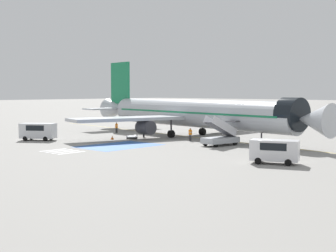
{
  "coord_description": "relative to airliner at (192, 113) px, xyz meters",
  "views": [
    {
      "loc": [
        43.15,
        -52.84,
        6.79
      ],
      "look_at": [
        -3.76,
        -2.3,
        1.67
      ],
      "focal_mm": 50.0,
      "sensor_mm": 36.0,
      "label": 1
    }
  ],
  "objects": [
    {
      "name": "apron_walkway_bar_0",
      "position": [
        -1.73,
        -22.89,
        -3.55
      ],
      "size": [
        0.44,
        3.6,
        0.01
      ],
      "primitive_type": "cube",
      "color": "silver",
      "rests_on": "ground_plane"
    },
    {
      "name": "baggage_cart",
      "position": [
        -5.11,
        -7.36,
        -3.3
      ],
      "size": [
        2.87,
        2.92,
        0.87
      ],
      "rotation": [
        0.0,
        0.0,
        0.75
      ],
      "color": "gray",
      "rests_on": "ground_plane"
    },
    {
      "name": "airliner",
      "position": [
        0.0,
        0.0,
        0.0
      ],
      "size": [
        46.67,
        35.76,
        11.99
      ],
      "rotation": [
        0.0,
        0.0,
        -1.72
      ],
      "color": "#B7BCC4",
      "rests_on": "ground_plane"
    },
    {
      "name": "boarding_stairs_forward",
      "position": [
        9.82,
        -6.08,
        -2.59
      ],
      "size": [
        2.88,
        5.46,
        3.86
      ],
      "rotation": [
        0.0,
        0.0,
        -0.15
      ],
      "color": "#ADB2BA",
      "rests_on": "ground_plane"
    },
    {
      "name": "ground_crew_2",
      "position": [
        -5.06,
        -5.06,
        -2.47
      ],
      "size": [
        0.25,
        0.44,
        1.87
      ],
      "rotation": [
        0.0,
        0.0,
        1.52
      ],
      "color": "black",
      "rests_on": "ground_plane"
    },
    {
      "name": "service_van_0",
      "position": [
        -12.51,
        -18.22,
        -2.15
      ],
      "size": [
        5.09,
        4.35,
        2.37
      ],
      "rotation": [
        0.0,
        0.0,
        2.16
      ],
      "color": "silver",
      "rests_on": "ground_plane"
    },
    {
      "name": "apron_walkway_bar_2",
      "position": [
        0.67,
        -22.89,
        -3.55
      ],
      "size": [
        0.44,
        3.6,
        0.01
      ],
      "primitive_type": "cube",
      "color": "silver",
      "rests_on": "ground_plane"
    },
    {
      "name": "fuel_tanker",
      "position": [
        -7.76,
        23.61,
        -1.87
      ],
      "size": [
        8.9,
        3.32,
        3.36
      ],
      "rotation": [
        0.0,
        0.0,
        -1.67
      ],
      "color": "#38383D",
      "rests_on": "ground_plane"
    },
    {
      "name": "ground_crew_1",
      "position": [
        -13.16,
        -3.36,
        -2.55
      ],
      "size": [
        0.45,
        0.48,
        1.74
      ],
      "rotation": [
        0.0,
        0.0,
        4.0
      ],
      "color": "black",
      "rests_on": "ground_plane"
    },
    {
      "name": "ground_plane",
      "position": [
        1.44,
        -0.41,
        -3.56
      ],
      "size": [
        600.0,
        600.0,
        0.0
      ],
      "primitive_type": "plane",
      "color": "gray"
    },
    {
      "name": "traffic_cone_0",
      "position": [
        -5.93,
        -10.42,
        -3.28
      ],
      "size": [
        0.49,
        0.49,
        0.55
      ],
      "color": "orange",
      "rests_on": "ground_plane"
    },
    {
      "name": "apron_leadline_yellow",
      "position": [
        0.67,
        -0.1,
        -3.55
      ],
      "size": [
        79.27,
        11.99,
        0.01
      ],
      "primitive_type": "cube",
      "rotation": [
        0.0,
        0.0,
        -1.72
      ],
      "color": "gold",
      "rests_on": "ground_plane"
    },
    {
      "name": "apron_walkway_bar_3",
      "position": [
        1.87,
        -22.89,
        -3.55
      ],
      "size": [
        0.44,
        3.6,
        0.01
      ],
      "primitive_type": "cube",
      "color": "silver",
      "rests_on": "ground_plane"
    },
    {
      "name": "apron_stand_patch_blue",
      "position": [
        0.67,
        -14.88,
        -3.55
      ],
      "size": [
        6.86,
        9.89,
        0.01
      ],
      "primitive_type": "cube",
      "color": "#2856A8",
      "rests_on": "ground_plane"
    },
    {
      "name": "ground_crew_0",
      "position": [
        3.46,
        -4.44,
        -2.53
      ],
      "size": [
        0.46,
        0.3,
        1.78
      ],
      "rotation": [
        0.0,
        0.0,
        3.31
      ],
      "color": "#2D2D33",
      "rests_on": "ground_plane"
    },
    {
      "name": "apron_walkway_bar_1",
      "position": [
        -0.53,
        -22.89,
        -3.55
      ],
      "size": [
        0.44,
        3.6,
        0.01
      ],
      "primitive_type": "cube",
      "color": "silver",
      "rests_on": "ground_plane"
    },
    {
      "name": "service_van_1",
      "position": [
        22.36,
        -14.62,
        -2.22
      ],
      "size": [
        4.82,
        3.44,
        2.25
      ],
      "rotation": [
        0.0,
        0.0,
        1.95
      ],
      "color": "silver",
      "rests_on": "ground_plane"
    }
  ]
}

